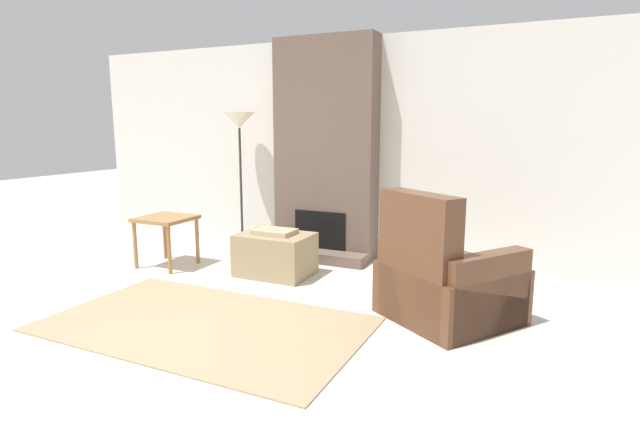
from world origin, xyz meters
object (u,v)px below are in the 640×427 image
Objects in this scene: side_table at (166,225)px; floor_lamp_left at (239,129)px; ottoman at (275,254)px; armchair at (443,282)px.

floor_lamp_left reaches higher than side_table.
ottoman is 0.60× the size of armchair.
armchair is at bearing -14.89° from ottoman.
floor_lamp_left is (0.33, 1.03, 1.06)m from side_table.
floor_lamp_left reaches higher than armchair.
ottoman is 1.34m from side_table.
side_table is 1.51m from floor_lamp_left.
armchair reaches higher than side_table.
side_table is at bearing -170.60° from ottoman.
ottoman is at bearing 9.40° from side_table.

